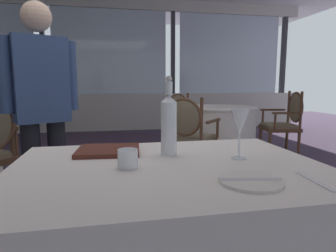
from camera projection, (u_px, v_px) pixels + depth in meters
ground_plane at (117, 214)px, 2.39m from camera, size 15.54×15.54×0.00m
window_wall_far at (111, 79)px, 6.58m from camera, size 9.18×0.14×2.97m
side_plate at (250, 181)px, 0.94m from camera, size 0.21×0.21×0.01m
butter_knife at (250, 179)px, 0.94m from camera, size 0.20×0.05×0.00m
dinner_fork at (314, 181)px, 0.95m from camera, size 0.03×0.20×0.00m
water_bottle at (169, 123)px, 1.29m from camera, size 0.07×0.07×0.35m
wine_glass at (240, 123)px, 1.22m from camera, size 0.08×0.08×0.21m
water_tumbler at (128, 158)px, 1.11m from camera, size 0.08×0.08×0.07m
menu_book at (109, 150)px, 1.35m from camera, size 0.30×0.26×0.02m
background_table_1 at (218, 133)px, 4.14m from camera, size 1.07×1.07×0.75m
dining_chair_1_0 at (286, 120)px, 4.11m from camera, size 0.54×0.60×0.97m
dining_chair_1_1 at (182, 115)px, 4.93m from camera, size 0.63×0.59×0.92m
dining_chair_1_2 at (189, 131)px, 3.29m from camera, size 0.66×0.65×0.93m
diner_person_1 at (42, 104)px, 2.08m from camera, size 0.49×0.34×1.63m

